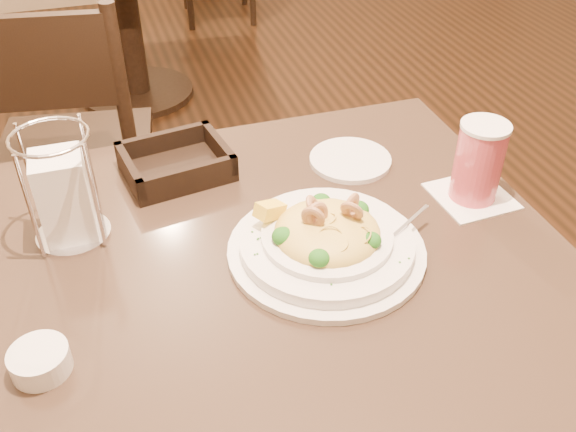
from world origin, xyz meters
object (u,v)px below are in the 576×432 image
object	(u,v)px
pasta_bowl	(327,239)
drink_glass	(478,162)
side_plate	(350,160)
main_table	(291,359)
dining_chair_near	(69,149)
butter_ramekin	(40,361)
bread_basket	(176,165)
napkin_caddy	(64,194)

from	to	relation	value
pasta_bowl	drink_glass	xyz separation A→B (m)	(0.30, 0.07, 0.04)
pasta_bowl	side_plate	world-z (taller)	pasta_bowl
main_table	side_plate	bearing A→B (deg)	51.01
side_plate	drink_glass	bearing A→B (deg)	-46.75
dining_chair_near	pasta_bowl	xyz separation A→B (m)	(0.41, -0.86, 0.26)
pasta_bowl	butter_ramekin	bearing A→B (deg)	-166.42
bread_basket	side_plate	size ratio (longest dim) A/B	1.33
dining_chair_near	side_plate	bearing A→B (deg)	140.40
bread_basket	napkin_caddy	xyz separation A→B (m)	(-0.20, -0.13, 0.06)
main_table	drink_glass	bearing A→B (deg)	11.32
main_table	butter_ramekin	size ratio (longest dim) A/B	11.47
main_table	side_plate	xyz separation A→B (m)	(0.20, 0.25, 0.23)
dining_chair_near	butter_ramekin	bearing A→B (deg)	97.37
drink_glass	napkin_caddy	size ratio (longest dim) A/B	0.76
drink_glass	bread_basket	xyz separation A→B (m)	(-0.49, 0.24, -0.05)
bread_basket	main_table	bearing A→B (deg)	-67.73
drink_glass	napkin_caddy	distance (m)	0.69
main_table	bread_basket	world-z (taller)	bread_basket
bread_basket	butter_ramekin	world-z (taller)	bread_basket
bread_basket	pasta_bowl	bearing A→B (deg)	-58.32
pasta_bowl	drink_glass	world-z (taller)	drink_glass
main_table	side_plate	world-z (taller)	side_plate
bread_basket	side_plate	distance (m)	0.33
drink_glass	side_plate	size ratio (longest dim) A/B	0.94
main_table	pasta_bowl	bearing A→B (deg)	6.78
side_plate	butter_ramekin	size ratio (longest dim) A/B	2.02
pasta_bowl	side_plate	xyz separation A→B (m)	(0.14, 0.24, -0.02)
drink_glass	napkin_caddy	bearing A→B (deg)	171.21
side_plate	butter_ramekin	distance (m)	0.67
butter_ramekin	side_plate	bearing A→B (deg)	30.89
bread_basket	side_plate	world-z (taller)	bread_basket
drink_glass	bread_basket	distance (m)	0.55
dining_chair_near	napkin_caddy	xyz separation A→B (m)	(0.02, -0.69, 0.31)
side_plate	napkin_caddy	bearing A→B (deg)	-172.61
bread_basket	napkin_caddy	bearing A→B (deg)	-146.15
pasta_bowl	napkin_caddy	bearing A→B (deg)	155.86
napkin_caddy	butter_ramekin	bearing A→B (deg)	-101.03
dining_chair_near	main_table	bearing A→B (deg)	120.91
main_table	butter_ramekin	bearing A→B (deg)	-165.37
main_table	napkin_caddy	world-z (taller)	napkin_caddy
main_table	side_plate	size ratio (longest dim) A/B	5.69
drink_glass	side_plate	xyz separation A→B (m)	(-0.16, 0.17, -0.07)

